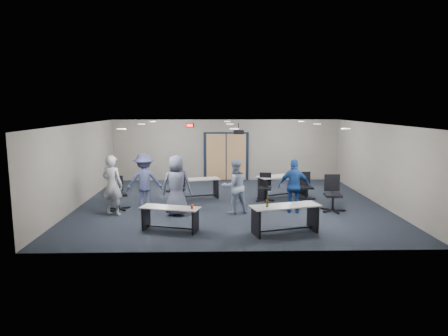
{
  "coord_description": "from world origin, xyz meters",
  "views": [
    {
      "loc": [
        -0.55,
        -13.15,
        3.24
      ],
      "look_at": [
        -0.22,
        -0.3,
        1.28
      ],
      "focal_mm": 32.0,
      "sensor_mm": 36.0,
      "label": 1
    }
  ],
  "objects_px": {
    "table_back_left": "(195,185)",
    "chair_loose_right": "(333,194)",
    "table_front_right": "(285,214)",
    "table_front_left": "(170,215)",
    "chair_back_a": "(176,189)",
    "person_plaid": "(177,185)",
    "person_lightblue": "(235,186)",
    "table_back_right": "(283,182)",
    "chair_back_d": "(306,186)",
    "chair_loose_left": "(118,193)",
    "person_gray": "(112,185)",
    "person_navy": "(294,186)",
    "chair_back_c": "(265,187)",
    "person_back": "(144,181)"
  },
  "relations": [
    {
      "from": "chair_back_c",
      "to": "table_back_left",
      "type": "bearing_deg",
      "value": -179.41
    },
    {
      "from": "chair_loose_left",
      "to": "person_gray",
      "type": "xyz_separation_m",
      "value": [
        -0.01,
        -0.63,
        0.39
      ]
    },
    {
      "from": "table_back_left",
      "to": "chair_loose_right",
      "type": "xyz_separation_m",
      "value": [
        4.4,
        -1.89,
        0.08
      ]
    },
    {
      "from": "chair_loose_right",
      "to": "person_navy",
      "type": "xyz_separation_m",
      "value": [
        -1.24,
        -0.08,
        0.26
      ]
    },
    {
      "from": "table_back_right",
      "to": "person_back",
      "type": "bearing_deg",
      "value": 173.09
    },
    {
      "from": "chair_loose_right",
      "to": "table_front_left",
      "type": "bearing_deg",
      "value": -153.72
    },
    {
      "from": "table_front_left",
      "to": "person_plaid",
      "type": "height_order",
      "value": "person_plaid"
    },
    {
      "from": "chair_back_a",
      "to": "person_navy",
      "type": "height_order",
      "value": "person_navy"
    },
    {
      "from": "table_front_right",
      "to": "person_back",
      "type": "distance_m",
      "value": 4.91
    },
    {
      "from": "chair_loose_right",
      "to": "person_navy",
      "type": "height_order",
      "value": "person_navy"
    },
    {
      "from": "chair_loose_right",
      "to": "person_back",
      "type": "distance_m",
      "value": 6.0
    },
    {
      "from": "table_back_right",
      "to": "chair_back_d",
      "type": "distance_m",
      "value": 0.89
    },
    {
      "from": "chair_back_d",
      "to": "chair_loose_left",
      "type": "bearing_deg",
      "value": -174.76
    },
    {
      "from": "chair_back_d",
      "to": "chair_loose_right",
      "type": "relative_size",
      "value": 0.86
    },
    {
      "from": "chair_loose_left",
      "to": "person_plaid",
      "type": "bearing_deg",
      "value": -47.53
    },
    {
      "from": "table_back_left",
      "to": "chair_back_d",
      "type": "relative_size",
      "value": 1.9
    },
    {
      "from": "person_gray",
      "to": "person_back",
      "type": "relative_size",
      "value": 1.03
    },
    {
      "from": "chair_back_d",
      "to": "person_back",
      "type": "height_order",
      "value": "person_back"
    },
    {
      "from": "table_back_right",
      "to": "person_lightblue",
      "type": "height_order",
      "value": "person_lightblue"
    },
    {
      "from": "table_back_left",
      "to": "chair_loose_right",
      "type": "bearing_deg",
      "value": -39.7
    },
    {
      "from": "person_plaid",
      "to": "chair_back_c",
      "type": "bearing_deg",
      "value": -144.16
    },
    {
      "from": "table_front_left",
      "to": "person_lightblue",
      "type": "xyz_separation_m",
      "value": [
        1.78,
        1.72,
        0.41
      ]
    },
    {
      "from": "chair_loose_left",
      "to": "person_gray",
      "type": "distance_m",
      "value": 0.74
    },
    {
      "from": "person_plaid",
      "to": "chair_back_a",
      "type": "bearing_deg",
      "value": -78.53
    },
    {
      "from": "table_front_left",
      "to": "chair_back_a",
      "type": "distance_m",
      "value": 2.74
    },
    {
      "from": "chair_back_a",
      "to": "chair_back_d",
      "type": "relative_size",
      "value": 1.15
    },
    {
      "from": "table_front_left",
      "to": "table_front_right",
      "type": "xyz_separation_m",
      "value": [
        2.98,
        -0.29,
        0.07
      ]
    },
    {
      "from": "table_front_left",
      "to": "table_front_right",
      "type": "height_order",
      "value": "table_front_right"
    },
    {
      "from": "table_front_right",
      "to": "table_front_left",
      "type": "bearing_deg",
      "value": 159.19
    },
    {
      "from": "table_front_left",
      "to": "person_navy",
      "type": "height_order",
      "value": "person_navy"
    },
    {
      "from": "table_back_right",
      "to": "person_back",
      "type": "height_order",
      "value": "person_back"
    },
    {
      "from": "person_lightblue",
      "to": "chair_back_a",
      "type": "bearing_deg",
      "value": -49.21
    },
    {
      "from": "person_navy",
      "to": "chair_back_d",
      "type": "bearing_deg",
      "value": -104.91
    },
    {
      "from": "chair_loose_left",
      "to": "person_navy",
      "type": "relative_size",
      "value": 0.63
    },
    {
      "from": "chair_loose_left",
      "to": "person_gray",
      "type": "bearing_deg",
      "value": -118.83
    },
    {
      "from": "table_front_left",
      "to": "table_back_right",
      "type": "distance_m",
      "value": 5.37
    },
    {
      "from": "chair_back_c",
      "to": "person_navy",
      "type": "bearing_deg",
      "value": -55.14
    },
    {
      "from": "table_back_right",
      "to": "person_plaid",
      "type": "xyz_separation_m",
      "value": [
        -3.64,
        -2.37,
        0.37
      ]
    },
    {
      "from": "table_front_left",
      "to": "person_back",
      "type": "height_order",
      "value": "person_back"
    },
    {
      "from": "chair_back_a",
      "to": "person_gray",
      "type": "distance_m",
      "value": 2.15
    },
    {
      "from": "person_lightblue",
      "to": "chair_loose_right",
      "type": "bearing_deg",
      "value": 161.21
    },
    {
      "from": "person_navy",
      "to": "person_gray",
      "type": "bearing_deg",
      "value": 11.23
    },
    {
      "from": "table_front_right",
      "to": "chair_back_a",
      "type": "xyz_separation_m",
      "value": [
        -3.09,
        3.02,
        0.05
      ]
    },
    {
      "from": "table_front_right",
      "to": "chair_loose_left",
      "type": "bearing_deg",
      "value": 137.24
    },
    {
      "from": "table_back_right",
      "to": "chair_loose_left",
      "type": "height_order",
      "value": "chair_loose_left"
    },
    {
      "from": "person_lightblue",
      "to": "chair_back_c",
      "type": "bearing_deg",
      "value": -146.75
    },
    {
      "from": "person_plaid",
      "to": "person_lightblue",
      "type": "xyz_separation_m",
      "value": [
        1.75,
        0.17,
        -0.07
      ]
    },
    {
      "from": "person_lightblue",
      "to": "table_back_right",
      "type": "bearing_deg",
      "value": -151.51
    },
    {
      "from": "chair_loose_left",
      "to": "person_navy",
      "type": "bearing_deg",
      "value": -32.84
    },
    {
      "from": "chair_back_c",
      "to": "chair_back_d",
      "type": "xyz_separation_m",
      "value": [
        1.47,
        0.11,
        0.0
      ]
    }
  ]
}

